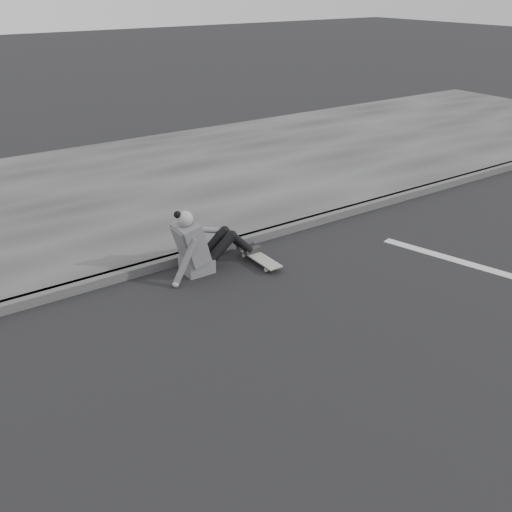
{
  "coord_description": "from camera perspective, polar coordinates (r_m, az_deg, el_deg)",
  "views": [
    {
      "loc": [
        -4.3,
        -3.57,
        3.39
      ],
      "look_at": [
        -0.95,
        1.32,
        0.5
      ],
      "focal_mm": 40.0,
      "sensor_mm": 36.0,
      "label": 1
    }
  ],
  "objects": [
    {
      "name": "ground",
      "position": [
        6.54,
        13.6,
        -6.08
      ],
      "size": [
        80.0,
        80.0,
        0.0
      ],
      "primitive_type": "plane",
      "color": "black",
      "rests_on": "ground"
    },
    {
      "name": "skateboard",
      "position": [
        7.52,
        0.34,
        -0.2
      ],
      "size": [
        0.2,
        0.78,
        0.09
      ],
      "color": "#A09F9B",
      "rests_on": "ground"
    },
    {
      "name": "curb",
      "position": [
        8.21,
        0.49,
        2.05
      ],
      "size": [
        24.0,
        0.16,
        0.12
      ],
      "primitive_type": "cube",
      "color": "#444444",
      "rests_on": "ground"
    },
    {
      "name": "seated_woman",
      "position": [
        7.24,
        -5.55,
        1.11
      ],
      "size": [
        1.38,
        0.46,
        0.88
      ],
      "color": "#57575A",
      "rests_on": "ground"
    },
    {
      "name": "sidewalk",
      "position": [
        10.66,
        -8.91,
        7.47
      ],
      "size": [
        24.0,
        6.0,
        0.12
      ],
      "primitive_type": "cube",
      "color": "#3A3A3A",
      "rests_on": "ground"
    }
  ]
}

